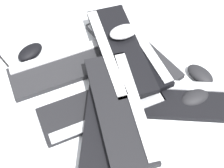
{
  "coord_description": "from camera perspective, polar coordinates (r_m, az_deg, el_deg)",
  "views": [
    {
      "loc": [
        -0.69,
        -0.11,
        0.98
      ],
      "look_at": [
        -0.08,
        0.01,
        0.04
      ],
      "focal_mm": 50.0,
      "sensor_mm": 36.0,
      "label": 1
    }
  ],
  "objects": [
    {
      "name": "ground_plane",
      "position": [
        1.2,
        1.22,
        1.66
      ],
      "size": [
        3.2,
        3.2,
        0.0
      ],
      "primitive_type": "plane",
      "color": "silver"
    },
    {
      "name": "keyboard_0",
      "position": [
        1.26,
        3.63,
        6.13
      ],
      "size": [
        0.4,
        0.43,
        0.03
      ],
      "color": "#232326",
      "rests_on": "ground"
    },
    {
      "name": "keyboard_1",
      "position": [
        1.22,
        -8.26,
        3.22
      ],
      "size": [
        0.37,
        0.45,
        0.03
      ],
      "color": "#232326",
      "rests_on": "ground"
    },
    {
      "name": "keyboard_2",
      "position": [
        1.12,
        -1.92,
        -4.12
      ],
      "size": [
        0.37,
        0.45,
        0.03
      ],
      "color": "black",
      "rests_on": "ground"
    },
    {
      "name": "keyboard_3",
      "position": [
        1.15,
        10.22,
        -2.74
      ],
      "size": [
        0.21,
        0.46,
        0.03
      ],
      "color": "black",
      "rests_on": "ground"
    },
    {
      "name": "keyboard_4",
      "position": [
        1.23,
        3.34,
        6.56
      ],
      "size": [
        0.45,
        0.38,
        0.03
      ],
      "color": "black",
      "rests_on": "keyboard_0"
    },
    {
      "name": "keyboard_5",
      "position": [
        1.06,
        -0.54,
        -6.25
      ],
      "size": [
        0.46,
        0.2,
        0.03
      ],
      "color": "black",
      "rests_on": "keyboard_2"
    },
    {
      "name": "keyboard_6",
      "position": [
        1.19,
        1.35,
        6.38
      ],
      "size": [
        0.46,
        0.34,
        0.03
      ],
      "color": "black",
      "rests_on": "keyboard_4"
    },
    {
      "name": "keyboard_7",
      "position": [
        1.04,
        1.43,
        -4.37
      ],
      "size": [
        0.46,
        0.32,
        0.03
      ],
      "color": "black",
      "rests_on": "keyboard_5"
    },
    {
      "name": "mouse_1",
      "position": [
        1.16,
        14.89,
        -2.44
      ],
      "size": [
        0.12,
        0.13,
        0.04
      ],
      "primitive_type": "ellipsoid",
      "rotation": [
        0.0,
        0.0,
        5.32
      ],
      "color": "black",
      "rests_on": "ground"
    },
    {
      "name": "mouse_2",
      "position": [
        1.29,
        -14.74,
        5.67
      ],
      "size": [
        0.13,
        0.11,
        0.04
      ],
      "primitive_type": "ellipsoid",
      "rotation": [
        0.0,
        0.0,
        5.72
      ],
      "color": "black",
      "rests_on": "ground"
    },
    {
      "name": "mouse_3",
      "position": [
        1.2,
        2.12,
        9.53
      ],
      "size": [
        0.12,
        0.13,
        0.04
      ],
      "primitive_type": "ellipsoid",
      "rotation": [
        0.0,
        0.0,
        5.3
      ],
      "color": "#B7B7BC",
      "rests_on": "keyboard_6"
    },
    {
      "name": "mouse_5",
      "position": [
        1.23,
        15.82,
        1.69
      ],
      "size": [
        0.12,
        0.13,
        0.04
      ],
      "primitive_type": "ellipsoid",
      "rotation": [
        0.0,
        0.0,
        4.09
      ],
      "color": "black",
      "rests_on": "ground"
    }
  ]
}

